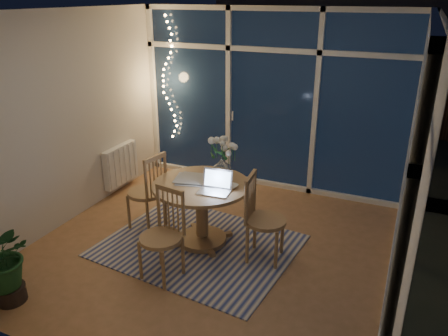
# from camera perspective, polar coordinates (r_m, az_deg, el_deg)

# --- Properties ---
(floor) EXTENTS (4.00, 4.00, 0.00)m
(floor) POSITION_cam_1_polar(r_m,az_deg,el_deg) (5.17, -1.32, -10.27)
(floor) COLOR #966A41
(floor) RESTS_ON ground
(ceiling) EXTENTS (4.00, 4.00, 0.00)m
(ceiling) POSITION_cam_1_polar(r_m,az_deg,el_deg) (4.38, -1.64, 19.87)
(ceiling) COLOR white
(ceiling) RESTS_ON wall_back
(wall_back) EXTENTS (4.00, 0.04, 2.60)m
(wall_back) POSITION_cam_1_polar(r_m,az_deg,el_deg) (6.41, 6.27, 8.66)
(wall_back) COLOR silver
(wall_back) RESTS_ON floor
(wall_front) EXTENTS (4.00, 0.04, 2.60)m
(wall_front) POSITION_cam_1_polar(r_m,az_deg,el_deg) (3.08, -17.70, -7.46)
(wall_front) COLOR silver
(wall_front) RESTS_ON floor
(wall_left) EXTENTS (0.04, 4.00, 2.60)m
(wall_left) POSITION_cam_1_polar(r_m,az_deg,el_deg) (5.73, -19.97, 5.87)
(wall_left) COLOR silver
(wall_left) RESTS_ON floor
(wall_right) EXTENTS (0.04, 4.00, 2.60)m
(wall_right) POSITION_cam_1_polar(r_m,az_deg,el_deg) (4.22, 23.94, -0.26)
(wall_right) COLOR silver
(wall_right) RESTS_ON floor
(window_wall_back) EXTENTS (4.00, 0.10, 2.60)m
(window_wall_back) POSITION_cam_1_polar(r_m,az_deg,el_deg) (6.37, 6.16, 8.59)
(window_wall_back) COLOR white
(window_wall_back) RESTS_ON floor
(window_wall_right) EXTENTS (0.10, 4.00, 2.60)m
(window_wall_right) POSITION_cam_1_polar(r_m,az_deg,el_deg) (4.21, 23.41, -0.18)
(window_wall_right) COLOR white
(window_wall_right) RESTS_ON floor
(radiator) EXTENTS (0.10, 0.70, 0.58)m
(radiator) POSITION_cam_1_polar(r_m,az_deg,el_deg) (6.61, -13.35, 0.42)
(radiator) COLOR white
(radiator) RESTS_ON wall_left
(fairy_lights) EXTENTS (0.24, 0.10, 1.85)m
(fairy_lights) POSITION_cam_1_polar(r_m,az_deg,el_deg) (6.93, -7.31, 11.51)
(fairy_lights) COLOR #FFB966
(fairy_lights) RESTS_ON window_wall_back
(garden_patio) EXTENTS (12.00, 6.00, 0.10)m
(garden_patio) POSITION_cam_1_polar(r_m,az_deg,el_deg) (9.49, 14.47, 3.94)
(garden_patio) COLOR black
(garden_patio) RESTS_ON ground
(garden_fence) EXTENTS (11.00, 0.08, 1.80)m
(garden_fence) POSITION_cam_1_polar(r_m,az_deg,el_deg) (9.82, 12.63, 10.50)
(garden_fence) COLOR #371C14
(garden_fence) RESTS_ON ground
(neighbour_roof) EXTENTS (7.00, 3.00, 2.20)m
(neighbour_roof) POSITION_cam_1_polar(r_m,az_deg,el_deg) (12.57, 17.58, 18.44)
(neighbour_roof) COLOR #34363E
(neighbour_roof) RESTS_ON ground
(garden_shrubs) EXTENTS (0.90, 0.90, 0.90)m
(garden_shrubs) POSITION_cam_1_polar(r_m,az_deg,el_deg) (8.16, 3.73, 5.46)
(garden_shrubs) COLOR black
(garden_shrubs) RESTS_ON ground
(rug) EXTENTS (2.29, 1.91, 0.01)m
(rug) POSITION_cam_1_polar(r_m,az_deg,el_deg) (5.20, -3.32, -10.08)
(rug) COLOR beige
(rug) RESTS_ON floor
(dining_table) EXTENTS (1.22, 1.22, 0.76)m
(dining_table) POSITION_cam_1_polar(r_m,az_deg,el_deg) (5.09, -2.89, -5.97)
(dining_table) COLOR #A3834A
(dining_table) RESTS_ON floor
(chair_left) EXTENTS (0.54, 0.54, 1.02)m
(chair_left) POSITION_cam_1_polar(r_m,az_deg,el_deg) (5.43, -10.18, -2.93)
(chair_left) COLOR #A3834A
(chair_left) RESTS_ON floor
(chair_right) EXTENTS (0.50, 0.50, 1.00)m
(chair_right) POSITION_cam_1_polar(r_m,az_deg,el_deg) (4.74, 5.49, -6.61)
(chair_right) COLOR #A3834A
(chair_right) RESTS_ON floor
(chair_front) EXTENTS (0.52, 0.52, 0.98)m
(chair_front) POSITION_cam_1_polar(r_m,az_deg,el_deg) (4.47, -8.30, -8.79)
(chair_front) COLOR #A3834A
(chair_front) RESTS_ON floor
(laptop) EXTENTS (0.36, 0.32, 0.24)m
(laptop) POSITION_cam_1_polar(r_m,az_deg,el_deg) (4.65, -1.31, -1.86)
(laptop) COLOR silver
(laptop) RESTS_ON dining_table
(flower_vase) EXTENTS (0.22, 0.22, 0.21)m
(flower_vase) POSITION_cam_1_polar(r_m,az_deg,el_deg) (5.09, -0.26, 0.08)
(flower_vase) COLOR white
(flower_vase) RESTS_ON dining_table
(bowl) EXTENTS (0.17, 0.17, 0.04)m
(bowl) POSITION_cam_1_polar(r_m,az_deg,el_deg) (4.81, 0.98, -2.38)
(bowl) COLOR white
(bowl) RESTS_ON dining_table
(newspapers) EXTENTS (0.44, 0.35, 0.02)m
(newspapers) POSITION_cam_1_polar(r_m,az_deg,el_deg) (5.01, -3.95, -1.48)
(newspapers) COLOR beige
(newspapers) RESTS_ON dining_table
(phone) EXTENTS (0.13, 0.09, 0.01)m
(phone) POSITION_cam_1_polar(r_m,az_deg,el_deg) (4.82, -2.06, -2.54)
(phone) COLOR black
(phone) RESTS_ON dining_table
(potted_plant) EXTENTS (0.60, 0.54, 0.76)m
(potted_plant) POSITION_cam_1_polar(r_m,az_deg,el_deg) (4.64, -26.67, -11.51)
(potted_plant) COLOR #194721
(potted_plant) RESTS_ON floor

